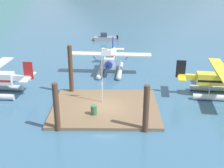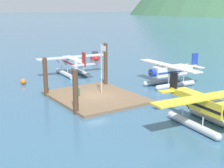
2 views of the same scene
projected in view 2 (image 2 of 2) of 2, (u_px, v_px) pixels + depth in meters
The scene contains 12 objects.
ground_plane at pixel (95, 98), 34.07m from camera, with size 1200.00×1200.00×0.00m, color #38607F.
dock_platform at pixel (95, 97), 34.03m from camera, with size 10.31×8.44×0.30m, color brown.
piling_near_left at pixel (45, 77), 34.52m from camera, with size 0.49×0.49×4.30m, color #4C3323.
piling_near_right at pixel (76, 92), 28.49m from camera, with size 0.50×0.50×4.19m, color #4C3323.
piling_far_left at pixel (106, 65), 38.53m from camera, with size 0.48×0.48×5.42m, color #4C3323.
flagpole at pixel (102, 63), 33.88m from camera, with size 0.95×0.10×5.55m.
fuel_drum at pixel (77, 92), 33.78m from camera, with size 0.62×0.62×0.88m.
mooring_buoy at pixel (23, 82), 40.08m from camera, with size 0.75×0.75×0.75m, color orange.
seaplane_cream_bow_centre at pixel (170, 73), 39.19m from camera, with size 10.47×7.97×3.84m.
seaplane_silver_port_fwd at pixel (72, 64), 45.52m from camera, with size 7.97×10.48×3.84m.
seaplane_yellow_stbd_fwd at pixel (205, 108), 25.71m from camera, with size 7.95×10.49×3.84m.
boat_red_open_west at pixel (95, 56), 60.05m from camera, with size 4.57×3.09×1.50m.
Camera 2 is at (28.27, -16.56, 9.63)m, focal length 49.98 mm.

